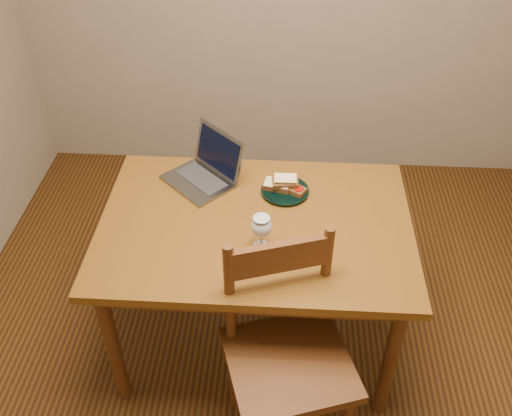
# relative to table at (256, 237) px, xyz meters

# --- Properties ---
(floor) EXTENTS (3.20, 3.20, 0.02)m
(floor) POSITION_rel_table_xyz_m (0.09, -0.10, -0.66)
(floor) COLOR black
(floor) RESTS_ON ground
(table) EXTENTS (1.30, 0.90, 0.74)m
(table) POSITION_rel_table_xyz_m (0.00, 0.00, 0.00)
(table) COLOR #46280B
(table) RESTS_ON floor
(chair) EXTENTS (0.57, 0.55, 0.49)m
(chair) POSITION_rel_table_xyz_m (0.15, -0.47, -0.12)
(chair) COLOR #401E0D
(chair) RESTS_ON floor
(plate) EXTENTS (0.21, 0.21, 0.02)m
(plate) POSITION_rel_table_xyz_m (0.12, 0.21, 0.09)
(plate) COLOR black
(plate) RESTS_ON table
(sandwich_cheese) EXTENTS (0.13, 0.09, 0.04)m
(sandwich_cheese) POSITION_rel_table_xyz_m (0.08, 0.22, 0.12)
(sandwich_cheese) COLOR #381E0C
(sandwich_cheese) RESTS_ON plate
(sandwich_tomato) EXTENTS (0.12, 0.10, 0.03)m
(sandwich_tomato) POSITION_rel_table_xyz_m (0.16, 0.20, 0.12)
(sandwich_tomato) COLOR #381E0C
(sandwich_tomato) RESTS_ON plate
(sandwich_top) EXTENTS (0.12, 0.08, 0.03)m
(sandwich_top) POSITION_rel_table_xyz_m (0.12, 0.21, 0.15)
(sandwich_top) COLOR #381E0C
(sandwich_top) RESTS_ON plate
(milk_glass) EXTENTS (0.08, 0.08, 0.16)m
(milk_glass) POSITION_rel_table_xyz_m (0.03, -0.15, 0.16)
(milk_glass) COLOR white
(milk_glass) RESTS_ON table
(laptop) EXTENTS (0.40, 0.40, 0.21)m
(laptop) POSITION_rel_table_xyz_m (-0.24, 0.30, 0.14)
(laptop) COLOR slate
(laptop) RESTS_ON table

